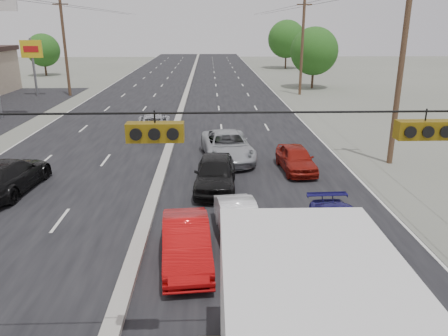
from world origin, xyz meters
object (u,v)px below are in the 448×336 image
at_px(utility_pole_left_c, 65,47).
at_px(utility_pole_right_c, 302,46).
at_px(tree_right_far, 287,39).
at_px(queue_car_a, 215,173).
at_px(pole_sign_far, 32,54).
at_px(tree_left_far, 43,50).
at_px(queue_car_c, 227,146).
at_px(red_sedan, 186,243).
at_px(queue_car_e, 296,159).
at_px(queue_car_d, 344,233).
at_px(tree_right_mid, 314,51).
at_px(queue_car_b, 238,221).
at_px(oncoming_far, 154,124).
at_px(utility_pole_right_b, 401,69).
at_px(oncoming_near, 8,176).

distance_m(utility_pole_left_c, utility_pole_right_c, 25.00).
xyz_separation_m(tree_right_far, queue_car_a, (-13.25, -58.75, -4.17)).
height_order(pole_sign_far, tree_left_far, tree_left_far).
distance_m(tree_right_far, queue_car_a, 60.37).
height_order(tree_right_far, queue_car_c, tree_right_far).
bearing_deg(tree_left_far, utility_pole_left_c, -64.59).
xyz_separation_m(tree_left_far, red_sedan, (23.72, -55.34, -3.02)).
distance_m(tree_left_far, queue_car_e, 54.66).
bearing_deg(utility_pole_left_c, queue_car_a, -62.05).
bearing_deg(queue_car_e, queue_car_a, -153.32).
height_order(utility_pole_right_c, queue_car_e, utility_pole_right_c).
height_order(utility_pole_left_c, queue_car_d, utility_pole_left_c).
xyz_separation_m(tree_left_far, queue_car_d, (29.00, -54.67, -3.07)).
relative_size(tree_left_far, queue_car_a, 1.33).
height_order(queue_car_a, queue_car_e, queue_car_a).
distance_m(tree_right_mid, red_sedan, 42.62).
distance_m(queue_car_b, oncoming_far, 16.76).
xyz_separation_m(tree_right_mid, queue_car_a, (-12.25, -33.75, -3.55)).
bearing_deg(tree_right_mid, red_sedan, -108.22).
bearing_deg(tree_right_far, oncoming_far, -110.08).
height_order(utility_pole_right_c, tree_right_far, utility_pole_right_c).
bearing_deg(queue_car_b, tree_left_far, 109.13).
height_order(queue_car_a, oncoming_far, queue_car_a).
bearing_deg(queue_car_a, oncoming_far, 113.68).
bearing_deg(tree_right_far, utility_pole_left_c, -133.53).
height_order(tree_right_far, red_sedan, tree_right_far).
height_order(red_sedan, oncoming_far, red_sedan).
relative_size(red_sedan, queue_car_c, 0.76).
bearing_deg(red_sedan, queue_car_d, 2.47).
relative_size(utility_pole_right_b, tree_right_mid, 1.40).
relative_size(oncoming_near, oncoming_far, 1.06).
bearing_deg(queue_car_b, utility_pole_left_c, 109.14).
height_order(utility_pole_right_b, pole_sign_far, utility_pole_right_b).
bearing_deg(tree_left_far, queue_car_a, -63.08).
height_order(tree_left_far, queue_car_b, tree_left_far).
xyz_separation_m(queue_car_b, queue_car_e, (3.50, 7.41, 0.03)).
relative_size(red_sedan, queue_car_d, 0.96).
bearing_deg(utility_pole_left_c, queue_car_e, -53.37).
relative_size(red_sedan, oncoming_far, 0.84).
relative_size(queue_car_a, queue_car_b, 1.20).
bearing_deg(red_sedan, queue_car_e, 55.19).
distance_m(tree_right_mid, queue_car_c, 31.47).
bearing_deg(oncoming_near, queue_car_b, 158.94).
xyz_separation_m(tree_right_mid, queue_car_b, (-11.50, -38.64, -3.70)).
relative_size(queue_car_a, queue_car_e, 1.18).
relative_size(tree_left_far, red_sedan, 1.44).
bearing_deg(tree_left_far, queue_car_d, -62.06).
distance_m(utility_pole_right_c, queue_car_d, 35.39).
relative_size(utility_pole_left_c, queue_car_d, 2.25).
relative_size(utility_pole_right_b, queue_car_a, 2.17).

